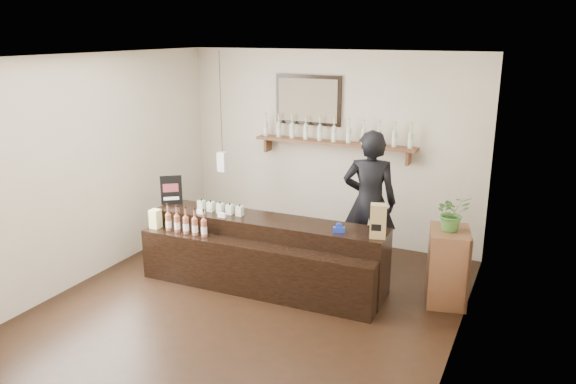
% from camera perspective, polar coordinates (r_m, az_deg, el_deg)
% --- Properties ---
extents(ground, '(5.00, 5.00, 0.00)m').
position_cam_1_polar(ground, '(6.59, -3.89, -11.56)').
color(ground, black).
rests_on(ground, ground).
extents(room_shell, '(5.00, 5.00, 5.00)m').
position_cam_1_polar(room_shell, '(5.99, -4.20, 3.01)').
color(room_shell, beige).
rests_on(room_shell, ground).
extents(back_wall_decor, '(2.66, 0.96, 1.69)m').
position_cam_1_polar(back_wall_decor, '(8.15, 3.05, 6.92)').
color(back_wall_decor, '#57331E').
rests_on(back_wall_decor, ground).
extents(counter, '(3.01, 0.87, 0.98)m').
position_cam_1_polar(counter, '(6.95, -2.57, -6.43)').
color(counter, black).
rests_on(counter, ground).
extents(promo_sign, '(0.24, 0.18, 0.39)m').
position_cam_1_polar(promo_sign, '(7.54, -11.77, 0.19)').
color(promo_sign, black).
rests_on(promo_sign, counter).
extents(paper_bag, '(0.20, 0.17, 0.39)m').
position_cam_1_polar(paper_bag, '(6.28, 9.15, -2.94)').
color(paper_bag, '#9A794A').
rests_on(paper_bag, counter).
extents(tape_dispenser, '(0.14, 0.09, 0.11)m').
position_cam_1_polar(tape_dispenser, '(6.43, 5.20, -3.73)').
color(tape_dispenser, '#1832A9').
rests_on(tape_dispenser, counter).
extents(side_cabinet, '(0.56, 0.68, 0.88)m').
position_cam_1_polar(side_cabinet, '(6.79, 15.91, -7.24)').
color(side_cabinet, '#57331E').
rests_on(side_cabinet, ground).
extents(potted_plant, '(0.49, 0.48, 0.42)m').
position_cam_1_polar(potted_plant, '(6.57, 16.34, -2.05)').
color(potted_plant, '#40712D').
rests_on(potted_plant, side_cabinet).
extents(shopkeeper, '(0.87, 0.68, 2.13)m').
position_cam_1_polar(shopkeeper, '(7.20, 8.31, -0.13)').
color(shopkeeper, black).
rests_on(shopkeeper, ground).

